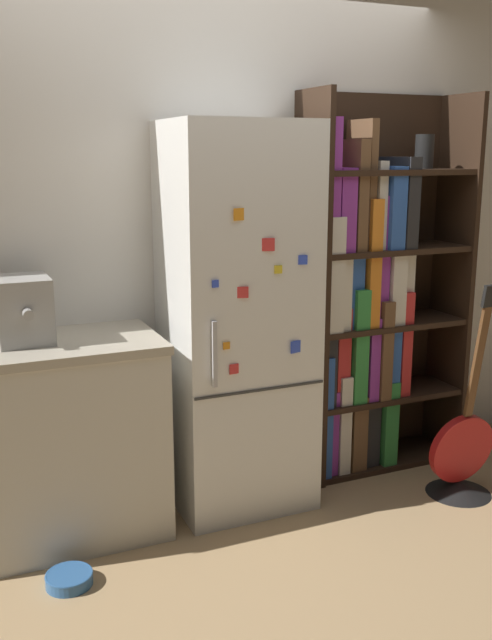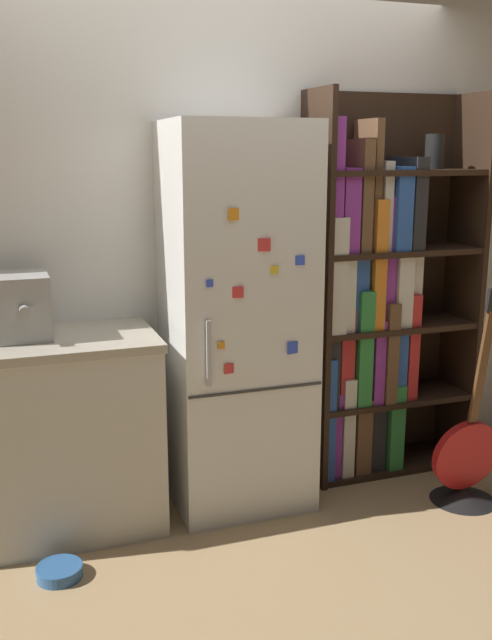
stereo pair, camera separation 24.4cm
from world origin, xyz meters
name	(u,v)px [view 2 (the right image)]	position (x,y,z in m)	size (l,w,h in m)	color
ground_plane	(248,512)	(0.00, 0.00, 0.00)	(16.00, 16.00, 0.00)	tan
wall_back	(218,240)	(0.00, 0.47, 1.30)	(8.00, 0.05, 2.60)	silver
refrigerator	(237,320)	(0.00, 0.17, 0.94)	(0.66, 0.59, 1.88)	white
bookshelf	(370,304)	(0.80, 0.29, 0.94)	(0.94, 0.37, 2.05)	black
kitchen_counter	(61,434)	(-0.86, 0.17, 0.46)	(0.90, 0.58, 0.93)	beige
espresso_machine	(23,306)	(-0.99, 0.21, 1.07)	(0.23, 0.34, 0.29)	#A5A39E
guitar	(466,470)	(1.08, -0.25, 0.17)	(0.37, 0.34, 1.13)	black
pet_bowl	(60,571)	(-0.93, -0.27, 0.03)	(0.20, 0.20, 0.05)	#3366A5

